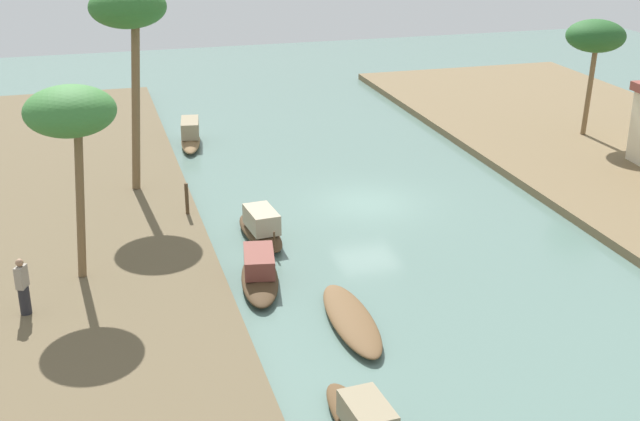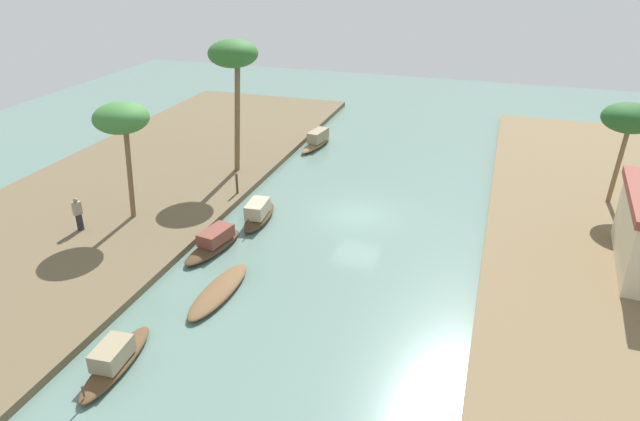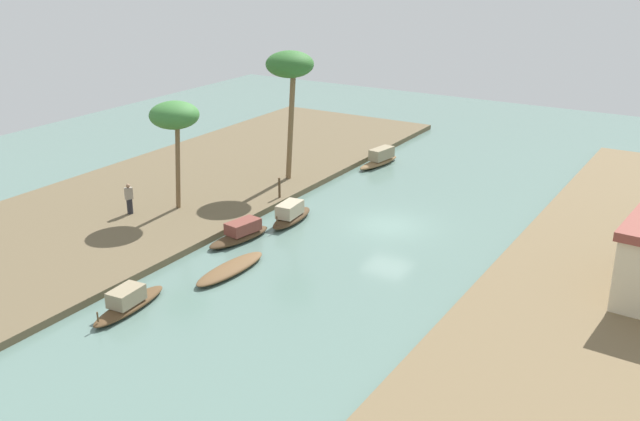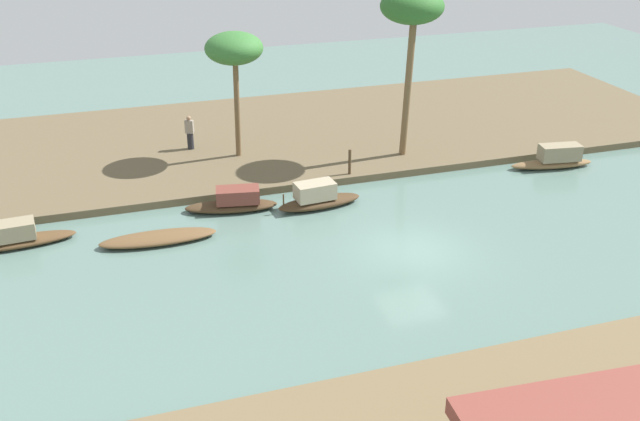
{
  "view_description": "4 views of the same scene",
  "coord_description": "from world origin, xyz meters",
  "px_view_note": "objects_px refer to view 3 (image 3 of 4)",
  "views": [
    {
      "loc": [
        30.14,
        -10.61,
        12.23
      ],
      "look_at": [
        2.32,
        -2.65,
        0.85
      ],
      "focal_mm": 47.57,
      "sensor_mm": 36.0,
      "label": 1
    },
    {
      "loc": [
        27.36,
        6.68,
        13.74
      ],
      "look_at": [
        1.96,
        -1.55,
        0.95
      ],
      "focal_mm": 31.93,
      "sensor_mm": 36.0,
      "label": 2
    },
    {
      "loc": [
        34.13,
        16.33,
        14.75
      ],
      "look_at": [
        2.43,
        -2.95,
        1.09
      ],
      "focal_mm": 41.27,
      "sensor_mm": 36.0,
      "label": 3
    },
    {
      "loc": [
        10.93,
        22.45,
        13.57
      ],
      "look_at": [
        3.09,
        -2.21,
        1.17
      ],
      "focal_mm": 40.76,
      "sensor_mm": 36.0,
      "label": 4
    }
  ],
  "objects_px": {
    "sampan_downstream_large": "(128,302)",
    "palm_tree_left_near": "(290,67)",
    "person_on_near_bank": "(129,200)",
    "sampan_open_hull": "(230,269)",
    "sampan_upstream_small": "(380,158)",
    "palm_tree_left_far": "(174,117)",
    "sampan_midstream": "(241,233)",
    "mooring_post": "(279,188)",
    "sampan_near_left_bank": "(291,215)"
  },
  "relations": [
    {
      "from": "palm_tree_left_near",
      "to": "sampan_downstream_large",
      "type": "bearing_deg",
      "value": 11.26
    },
    {
      "from": "sampan_near_left_bank",
      "to": "mooring_post",
      "type": "xyz_separation_m",
      "value": [
        -2.31,
        -2.34,
        0.52
      ]
    },
    {
      "from": "sampan_open_hull",
      "to": "palm_tree_left_far",
      "type": "height_order",
      "value": "palm_tree_left_far"
    },
    {
      "from": "mooring_post",
      "to": "sampan_near_left_bank",
      "type": "bearing_deg",
      "value": 45.37
    },
    {
      "from": "sampan_downstream_large",
      "to": "palm_tree_left_far",
      "type": "xyz_separation_m",
      "value": [
        -10.08,
        -5.97,
        5.31
      ]
    },
    {
      "from": "palm_tree_left_near",
      "to": "palm_tree_left_far",
      "type": "height_order",
      "value": "palm_tree_left_near"
    },
    {
      "from": "sampan_upstream_small",
      "to": "sampan_downstream_large",
      "type": "xyz_separation_m",
      "value": [
        24.76,
        0.66,
        -0.09
      ]
    },
    {
      "from": "sampan_near_left_bank",
      "to": "sampan_open_hull",
      "type": "relative_size",
      "value": 0.83
    },
    {
      "from": "sampan_open_hull",
      "to": "mooring_post",
      "type": "distance_m",
      "value": 9.97
    },
    {
      "from": "sampan_midstream",
      "to": "sampan_near_left_bank",
      "type": "xyz_separation_m",
      "value": [
        -3.55,
        0.81,
        0.06
      ]
    },
    {
      "from": "sampan_downstream_large",
      "to": "sampan_midstream",
      "type": "bearing_deg",
      "value": 179.85
    },
    {
      "from": "palm_tree_left_near",
      "to": "palm_tree_left_far",
      "type": "distance_m",
      "value": 8.44
    },
    {
      "from": "sampan_downstream_large",
      "to": "palm_tree_left_far",
      "type": "relative_size",
      "value": 0.7
    },
    {
      "from": "sampan_near_left_bank",
      "to": "sampan_open_hull",
      "type": "height_order",
      "value": "sampan_near_left_bank"
    },
    {
      "from": "sampan_downstream_large",
      "to": "palm_tree_left_near",
      "type": "xyz_separation_m",
      "value": [
        -17.97,
        -3.58,
        7.1
      ]
    },
    {
      "from": "sampan_upstream_small",
      "to": "palm_tree_left_near",
      "type": "height_order",
      "value": "palm_tree_left_near"
    },
    {
      "from": "palm_tree_left_far",
      "to": "sampan_near_left_bank",
      "type": "bearing_deg",
      "value": 109.5
    },
    {
      "from": "person_on_near_bank",
      "to": "sampan_open_hull",
      "type": "bearing_deg",
      "value": -81.45
    },
    {
      "from": "sampan_open_hull",
      "to": "sampan_near_left_bank",
      "type": "bearing_deg",
      "value": -168.35
    },
    {
      "from": "sampan_downstream_large",
      "to": "person_on_near_bank",
      "type": "bearing_deg",
      "value": -139.96
    },
    {
      "from": "sampan_near_left_bank",
      "to": "palm_tree_left_far",
      "type": "height_order",
      "value": "palm_tree_left_far"
    },
    {
      "from": "sampan_near_left_bank",
      "to": "sampan_midstream",
      "type": "bearing_deg",
      "value": -17.87
    },
    {
      "from": "sampan_midstream",
      "to": "sampan_near_left_bank",
      "type": "bearing_deg",
      "value": 177.05
    },
    {
      "from": "sampan_midstream",
      "to": "person_on_near_bank",
      "type": "bearing_deg",
      "value": -73.94
    },
    {
      "from": "person_on_near_bank",
      "to": "sampan_downstream_large",
      "type": "bearing_deg",
      "value": -110.67
    },
    {
      "from": "sampan_downstream_large",
      "to": "palm_tree_left_near",
      "type": "relative_size",
      "value": 0.53
    },
    {
      "from": "sampan_near_left_bank",
      "to": "sampan_open_hull",
      "type": "distance_m",
      "value": 7.1
    },
    {
      "from": "sampan_upstream_small",
      "to": "person_on_near_bank",
      "type": "xyz_separation_m",
      "value": [
        16.83,
        -7.12,
        0.69
      ]
    },
    {
      "from": "sampan_open_hull",
      "to": "palm_tree_left_near",
      "type": "bearing_deg",
      "value": -156.79
    },
    {
      "from": "sampan_upstream_small",
      "to": "mooring_post",
      "type": "xyz_separation_m",
      "value": [
        10.2,
        -1.51,
        0.49
      ]
    },
    {
      "from": "sampan_midstream",
      "to": "palm_tree_left_near",
      "type": "xyz_separation_m",
      "value": [
        -9.27,
        -2.93,
        7.09
      ]
    },
    {
      "from": "sampan_near_left_bank",
      "to": "person_on_near_bank",
      "type": "relative_size",
      "value": 2.21
    },
    {
      "from": "sampan_upstream_small",
      "to": "sampan_open_hull",
      "type": "xyz_separation_m",
      "value": [
        19.5,
        2.01,
        -0.28
      ]
    },
    {
      "from": "sampan_midstream",
      "to": "mooring_post",
      "type": "bearing_deg",
      "value": -155.49
    },
    {
      "from": "sampan_midstream",
      "to": "mooring_post",
      "type": "xyz_separation_m",
      "value": [
        -5.86,
        -1.52,
        0.57
      ]
    },
    {
      "from": "sampan_open_hull",
      "to": "person_on_near_bank",
      "type": "distance_m",
      "value": 9.57
    },
    {
      "from": "mooring_post",
      "to": "sampan_open_hull",
      "type": "bearing_deg",
      "value": 20.75
    },
    {
      "from": "sampan_downstream_large",
      "to": "sampan_near_left_bank",
      "type": "distance_m",
      "value": 12.25
    },
    {
      "from": "sampan_midstream",
      "to": "palm_tree_left_far",
      "type": "xyz_separation_m",
      "value": [
        -1.38,
        -5.32,
        5.3
      ]
    },
    {
      "from": "sampan_near_left_bank",
      "to": "sampan_open_hull",
      "type": "bearing_deg",
      "value": 4.64
    },
    {
      "from": "sampan_midstream",
      "to": "palm_tree_left_near",
      "type": "distance_m",
      "value": 12.03
    },
    {
      "from": "sampan_upstream_small",
      "to": "sampan_downstream_large",
      "type": "height_order",
      "value": "sampan_upstream_small"
    },
    {
      "from": "sampan_downstream_large",
      "to": "sampan_open_hull",
      "type": "height_order",
      "value": "sampan_downstream_large"
    },
    {
      "from": "sampan_open_hull",
      "to": "palm_tree_left_near",
      "type": "xyz_separation_m",
      "value": [
        -12.71,
        -4.93,
        7.29
      ]
    },
    {
      "from": "sampan_midstream",
      "to": "mooring_post",
      "type": "distance_m",
      "value": 6.08
    },
    {
      "from": "person_on_near_bank",
      "to": "palm_tree_left_far",
      "type": "distance_m",
      "value": 5.33
    },
    {
      "from": "sampan_midstream",
      "to": "sampan_downstream_large",
      "type": "xyz_separation_m",
      "value": [
        8.7,
        0.65,
        -0.01
      ]
    },
    {
      "from": "sampan_upstream_small",
      "to": "sampan_open_hull",
      "type": "bearing_deg",
      "value": 14.28
    },
    {
      "from": "sampan_downstream_large",
      "to": "palm_tree_left_far",
      "type": "bearing_deg",
      "value": -153.76
    },
    {
      "from": "sampan_downstream_large",
      "to": "palm_tree_left_near",
      "type": "bearing_deg",
      "value": -173.14
    }
  ]
}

